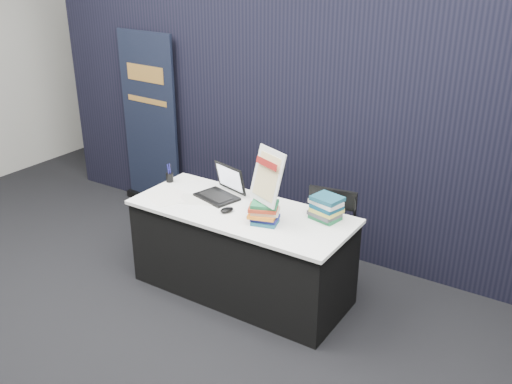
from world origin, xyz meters
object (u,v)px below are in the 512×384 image
object	(u,v)px
pullup_banner	(150,132)
stacking_chair	(322,242)
book_stack_short	(326,208)
display_table	(242,251)
laptop	(220,189)
book_stack_tall	(265,213)
info_sign	(267,177)

from	to	relation	value
pullup_banner	stacking_chair	xyz separation A→B (m)	(2.41, -0.67, -0.33)
book_stack_short	pullup_banner	world-z (taller)	pullup_banner
display_table	laptop	world-z (taller)	laptop
display_table	pullup_banner	bearing A→B (deg)	152.49
book_stack_tall	stacking_chair	world-z (taller)	book_stack_tall
book_stack_tall	info_sign	size ratio (longest dim) A/B	0.57
info_sign	stacking_chair	world-z (taller)	info_sign
display_table	laptop	bearing A→B (deg)	156.97
book_stack_tall	stacking_chair	distance (m)	0.58
book_stack_short	stacking_chair	xyz separation A→B (m)	(-0.05, 0.07, -0.34)
pullup_banner	display_table	bearing A→B (deg)	-24.10
display_table	info_sign	size ratio (longest dim) A/B	4.29
book_stack_short	info_sign	size ratio (longest dim) A/B	0.62
book_stack_tall	pullup_banner	world-z (taller)	pullup_banner
book_stack_tall	book_stack_short	size ratio (longest dim) A/B	0.92
book_stack_short	info_sign	world-z (taller)	info_sign
book_stack_short	book_stack_tall	bearing A→B (deg)	-140.54
laptop	stacking_chair	bearing A→B (deg)	24.83
laptop	book_stack_short	xyz separation A→B (m)	(0.94, 0.08, 0.03)
book_stack_short	stacking_chair	bearing A→B (deg)	127.41
book_stack_tall	info_sign	bearing A→B (deg)	90.00
display_table	book_stack_tall	distance (m)	0.54
book_stack_short	pullup_banner	bearing A→B (deg)	163.15
display_table	stacking_chair	distance (m)	0.66
info_sign	book_stack_short	bearing A→B (deg)	58.86
laptop	stacking_chair	size ratio (longest dim) A/B	0.43
laptop	book_stack_tall	size ratio (longest dim) A/B	1.64
book_stack_tall	pullup_banner	xyz separation A→B (m)	(-2.10, 1.04, 0.01)
info_sign	stacking_chair	size ratio (longest dim) A/B	0.46
laptop	pullup_banner	distance (m)	1.73
book_stack_short	pullup_banner	xyz separation A→B (m)	(-2.46, 0.75, -0.01)
display_table	pullup_banner	xyz separation A→B (m)	(-1.82, 0.95, 0.46)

